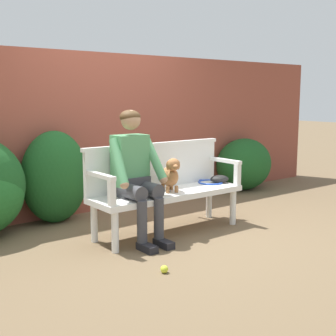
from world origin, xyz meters
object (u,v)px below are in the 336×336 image
at_px(garden_bench, 168,196).
at_px(baseball_glove, 219,179).
at_px(tennis_racket, 209,182).
at_px(person_seated, 135,170).
at_px(tennis_ball, 164,269).
at_px(dog_on_bench, 171,175).

relative_size(garden_bench, baseball_glove, 7.87).
xyz_separation_m(garden_bench, baseball_glove, (0.77, 0.01, 0.10)).
bearing_deg(baseball_glove, tennis_racket, 161.10).
height_order(person_seated, tennis_ball, person_seated).
height_order(garden_bench, dog_on_bench, dog_on_bench).
relative_size(dog_on_bench, baseball_glove, 1.69).
relative_size(person_seated, tennis_racket, 2.29).
distance_m(tennis_racket, baseball_glove, 0.13).
relative_size(tennis_racket, tennis_ball, 8.78).
distance_m(dog_on_bench, tennis_racket, 0.70).
distance_m(garden_bench, person_seated, 0.54).
relative_size(garden_bench, tennis_racket, 2.99).
relative_size(person_seated, dog_on_bench, 3.57).
relative_size(garden_bench, dog_on_bench, 4.66).
bearing_deg(person_seated, baseball_glove, 1.02).
bearing_deg(tennis_ball, dog_on_bench, 49.32).
bearing_deg(tennis_ball, tennis_racket, 35.00).
height_order(dog_on_bench, baseball_glove, dog_on_bench).
xyz_separation_m(person_seated, tennis_racket, (1.10, 0.10, -0.26)).
relative_size(garden_bench, person_seated, 1.30).
xyz_separation_m(tennis_racket, tennis_ball, (-1.40, -0.98, -0.43)).
bearing_deg(garden_bench, tennis_ball, -129.23).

